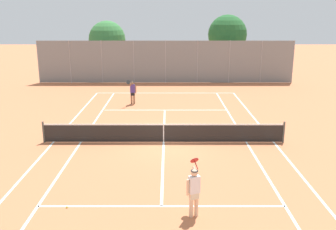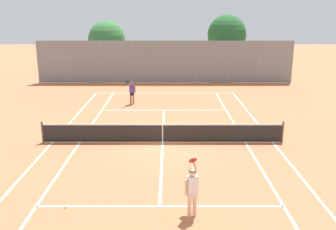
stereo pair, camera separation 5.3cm
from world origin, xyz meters
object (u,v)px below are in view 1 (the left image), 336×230
loose_tennis_ball_1 (65,207)px  loose_tennis_ball_3 (103,110)px  tennis_net (162,133)px  tree_behind_right (225,36)px  player_far_left (131,91)px  loose_tennis_ball_0 (101,135)px  tree_behind_left (106,40)px  loose_tennis_ball_2 (117,131)px  player_near_side (192,189)px

loose_tennis_ball_1 → loose_tennis_ball_3: (-0.89, 12.95, 0.00)m
tennis_net → loose_tennis_ball_3: size_ratio=181.82×
loose_tennis_ball_1 → loose_tennis_ball_3: size_ratio=1.00×
loose_tennis_ball_3 → tree_behind_right: (10.06, 13.55, 4.02)m
player_far_left → loose_tennis_ball_1: (-0.86, -14.65, -0.89)m
tennis_net → tree_behind_right: 21.18m
loose_tennis_ball_0 → tree_behind_left: bearing=97.7°
tree_behind_left → tree_behind_right: size_ratio=0.90×
loose_tennis_ball_2 → tree_behind_left: tree_behind_left is taller
player_near_side → loose_tennis_ball_3: 14.39m
player_near_side → tree_behind_right: 27.64m
player_far_left → loose_tennis_ball_3: 2.59m
player_near_side → tree_behind_right: bearing=79.5°
tennis_net → tree_behind_right: bearing=73.2°
tennis_net → tree_behind_right: tree_behind_right is taller
loose_tennis_ball_1 → loose_tennis_ball_3: same height
tennis_net → loose_tennis_ball_3: bearing=122.0°
player_near_side → tree_behind_right: size_ratio=0.29×
player_near_side → loose_tennis_ball_3: (-5.04, 13.45, -0.89)m
loose_tennis_ball_1 → loose_tennis_ball_2: size_ratio=1.00×
tennis_net → loose_tennis_ball_0: (-3.20, 1.02, -0.48)m
tree_behind_left → loose_tennis_ball_3: bearing=-82.7°
tennis_net → loose_tennis_ball_1: 7.24m
player_far_left → loose_tennis_ball_0: (-0.93, -7.11, -0.89)m
loose_tennis_ball_1 → tree_behind_right: bearing=70.9°
loose_tennis_ball_2 → loose_tennis_ball_3: same height
player_far_left → loose_tennis_ball_1: 14.70m
loose_tennis_ball_0 → tree_behind_right: tree_behind_right is taller
player_far_left → tree_behind_right: bearing=55.0°
player_near_side → loose_tennis_ball_2: size_ratio=26.88×
tennis_net → loose_tennis_ball_3: (-4.02, 6.44, -0.48)m
player_near_side → tree_behind_left: 27.95m
player_near_side → loose_tennis_ball_1: bearing=173.2°
player_near_side → loose_tennis_ball_1: (-4.15, 0.49, -0.89)m
loose_tennis_ball_2 → loose_tennis_ball_3: bearing=108.2°
player_far_left → loose_tennis_ball_2: bearing=-91.9°
loose_tennis_ball_1 → tennis_net: bearing=64.4°
player_near_side → player_far_left: bearing=102.3°
loose_tennis_ball_0 → tree_behind_left: 19.46m
loose_tennis_ball_0 → tree_behind_right: size_ratio=0.01×
tree_behind_right → tennis_net: bearing=-106.8°
tennis_net → loose_tennis_ball_0: bearing=162.3°
tennis_net → player_far_left: 8.45m
player_near_side → player_far_left: 15.50m
tennis_net → loose_tennis_ball_0: size_ratio=181.82×
loose_tennis_ball_3 → player_near_side: bearing=-69.4°
tennis_net → player_near_side: bearing=-81.7°
loose_tennis_ball_2 → loose_tennis_ball_3: (-1.53, 4.67, 0.00)m
player_far_left → loose_tennis_ball_3: bearing=-135.9°
loose_tennis_ball_0 → tree_behind_left: size_ratio=0.01×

